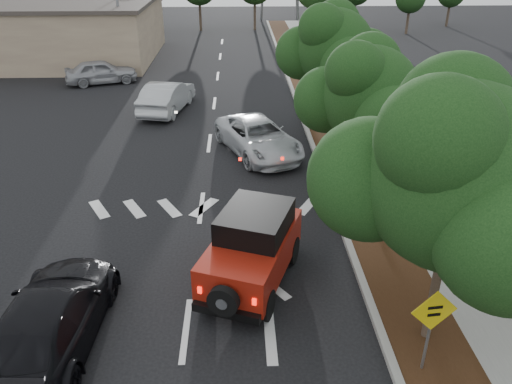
{
  "coord_description": "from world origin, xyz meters",
  "views": [
    {
      "loc": [
        1.34,
        -9.11,
        8.4
      ],
      "look_at": [
        1.79,
        3.0,
        2.12
      ],
      "focal_mm": 35.0,
      "sensor_mm": 36.0,
      "label": 1
    }
  ],
  "objects_px": {
    "speed_hump_sign": "(432,320)",
    "red_jeep": "(254,245)",
    "silver_suv_ahead": "(258,137)",
    "black_suv_oncoming": "(50,318)"
  },
  "relations": [
    {
      "from": "speed_hump_sign",
      "to": "red_jeep",
      "type": "bearing_deg",
      "value": 128.82
    },
    {
      "from": "silver_suv_ahead",
      "to": "speed_hump_sign",
      "type": "xyz_separation_m",
      "value": [
        3.02,
        -12.26,
        0.73
      ]
    },
    {
      "from": "silver_suv_ahead",
      "to": "red_jeep",
      "type": "bearing_deg",
      "value": -114.99
    },
    {
      "from": "speed_hump_sign",
      "to": "black_suv_oncoming",
      "type": "bearing_deg",
      "value": 165.56
    },
    {
      "from": "red_jeep",
      "to": "black_suv_oncoming",
      "type": "distance_m",
      "value": 5.2
    },
    {
      "from": "red_jeep",
      "to": "black_suv_oncoming",
      "type": "bearing_deg",
      "value": -133.32
    },
    {
      "from": "red_jeep",
      "to": "black_suv_oncoming",
      "type": "relative_size",
      "value": 0.83
    },
    {
      "from": "black_suv_oncoming",
      "to": "speed_hump_sign",
      "type": "xyz_separation_m",
      "value": [
        8.14,
        -1.15,
        0.71
      ]
    },
    {
      "from": "black_suv_oncoming",
      "to": "speed_hump_sign",
      "type": "relative_size",
      "value": 2.45
    },
    {
      "from": "black_suv_oncoming",
      "to": "speed_hump_sign",
      "type": "distance_m",
      "value": 8.25
    }
  ]
}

